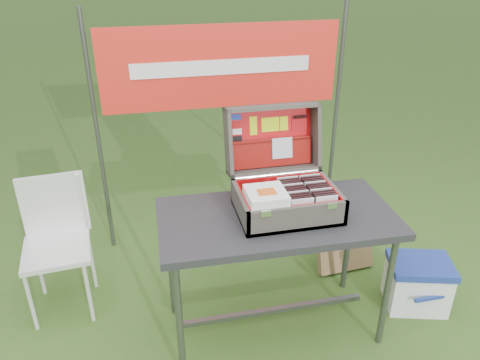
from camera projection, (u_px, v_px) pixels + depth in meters
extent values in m
plane|color=#416324|center=(260.00, 332.00, 2.73)|extent=(80.00, 80.00, 0.00)
cube|color=#262628|center=(277.00, 218.00, 2.44)|extent=(1.25, 0.65, 0.04)
cylinder|color=#59595B|center=(180.00, 324.00, 2.29)|extent=(0.04, 0.04, 0.73)
cylinder|color=#59595B|center=(387.00, 291.00, 2.51)|extent=(0.04, 0.04, 0.73)
cylinder|color=#59595B|center=(171.00, 264.00, 2.72)|extent=(0.04, 0.04, 0.73)
cylinder|color=#59595B|center=(348.00, 240.00, 2.94)|extent=(0.04, 0.04, 0.73)
cube|color=#59595B|center=(273.00, 310.00, 2.72)|extent=(1.08, 0.03, 0.03)
cube|color=#5D594E|center=(286.00, 211.00, 2.44)|extent=(0.52, 0.37, 0.02)
cube|color=#5D594E|center=(298.00, 219.00, 2.26)|extent=(0.52, 0.02, 0.14)
cube|color=#5D594E|center=(277.00, 186.00, 2.56)|extent=(0.52, 0.02, 0.14)
cube|color=#5D594E|center=(240.00, 207.00, 2.37)|extent=(0.02, 0.37, 0.14)
cube|color=#5D594E|center=(332.00, 197.00, 2.46)|extent=(0.02, 0.37, 0.14)
cube|color=red|center=(287.00, 209.00, 2.43)|extent=(0.48, 0.33, 0.01)
cube|color=silver|center=(266.00, 213.00, 2.19)|extent=(0.05, 0.01, 0.03)
cube|color=silver|center=(332.00, 206.00, 2.26)|extent=(0.05, 0.01, 0.03)
cylinder|color=silver|center=(277.00, 174.00, 2.54)|extent=(0.46, 0.02, 0.02)
cube|color=#5D594E|center=(270.00, 137.00, 2.62)|extent=(0.52, 0.10, 0.36)
cube|color=#5D594E|center=(272.00, 107.00, 2.51)|extent=(0.52, 0.14, 0.05)
cube|color=#5D594E|center=(274.00, 170.00, 2.60)|extent=(0.52, 0.14, 0.05)
cube|color=#5D594E|center=(228.00, 143.00, 2.51)|extent=(0.02, 0.21, 0.39)
cube|color=#5D594E|center=(315.00, 135.00, 2.61)|extent=(0.02, 0.21, 0.39)
cube|color=red|center=(270.00, 138.00, 2.60)|extent=(0.47, 0.07, 0.32)
cube|color=red|center=(297.00, 216.00, 2.27)|extent=(0.48, 0.01, 0.12)
cube|color=red|center=(278.00, 186.00, 2.55)|extent=(0.48, 0.01, 0.12)
cube|color=red|center=(243.00, 205.00, 2.36)|extent=(0.01, 0.33, 0.12)
cube|color=red|center=(330.00, 195.00, 2.45)|extent=(0.01, 0.33, 0.12)
cube|color=maroon|center=(272.00, 153.00, 2.61)|extent=(0.46, 0.06, 0.15)
cube|color=maroon|center=(272.00, 140.00, 2.58)|extent=(0.45, 0.02, 0.02)
cube|color=silver|center=(282.00, 148.00, 2.59)|extent=(0.12, 0.03, 0.11)
cube|color=#1933B2|center=(236.00, 117.00, 2.53)|extent=(0.05, 0.01, 0.03)
cube|color=#BA090E|center=(237.00, 124.00, 2.54)|extent=(0.05, 0.01, 0.03)
cube|color=white|center=(237.00, 132.00, 2.55)|extent=(0.05, 0.01, 0.03)
cube|color=black|center=(238.00, 139.00, 2.56)|extent=(0.05, 0.01, 0.03)
cube|color=#C2E507|center=(253.00, 126.00, 2.56)|extent=(0.04, 0.02, 0.10)
cube|color=#C2E507|center=(270.00, 124.00, 2.58)|extent=(0.10, 0.02, 0.08)
cube|color=#C2E507|center=(284.00, 123.00, 2.59)|extent=(0.05, 0.02, 0.08)
cube|color=#BA090E|center=(300.00, 122.00, 2.61)|extent=(0.09, 0.02, 0.09)
cube|color=black|center=(300.00, 117.00, 2.60)|extent=(0.08, 0.01, 0.02)
cube|color=silver|center=(302.00, 211.00, 2.29)|extent=(0.11, 0.01, 0.13)
cube|color=black|center=(301.00, 209.00, 2.31)|extent=(0.11, 0.01, 0.13)
cube|color=black|center=(299.00, 207.00, 2.32)|extent=(0.11, 0.01, 0.13)
cube|color=black|center=(298.00, 205.00, 2.34)|extent=(0.11, 0.01, 0.13)
cube|color=silver|center=(297.00, 203.00, 2.36)|extent=(0.11, 0.01, 0.13)
cube|color=black|center=(295.00, 201.00, 2.38)|extent=(0.11, 0.01, 0.13)
cube|color=black|center=(294.00, 199.00, 2.39)|extent=(0.11, 0.01, 0.13)
cube|color=black|center=(293.00, 197.00, 2.41)|extent=(0.11, 0.01, 0.13)
cube|color=silver|center=(292.00, 195.00, 2.43)|extent=(0.11, 0.01, 0.13)
cube|color=black|center=(291.00, 193.00, 2.45)|extent=(0.11, 0.01, 0.13)
cube|color=black|center=(289.00, 191.00, 2.46)|extent=(0.11, 0.01, 0.13)
cube|color=black|center=(288.00, 190.00, 2.48)|extent=(0.11, 0.01, 0.13)
cube|color=silver|center=(287.00, 188.00, 2.50)|extent=(0.11, 0.01, 0.13)
cube|color=silver|center=(326.00, 208.00, 2.31)|extent=(0.11, 0.01, 0.13)
cube|color=black|center=(324.00, 206.00, 2.33)|extent=(0.11, 0.01, 0.13)
cube|color=black|center=(323.00, 204.00, 2.35)|extent=(0.11, 0.01, 0.13)
cube|color=black|center=(321.00, 202.00, 2.37)|extent=(0.11, 0.01, 0.13)
cube|color=silver|center=(320.00, 200.00, 2.38)|extent=(0.11, 0.01, 0.13)
cube|color=black|center=(319.00, 198.00, 2.40)|extent=(0.11, 0.01, 0.13)
cube|color=black|center=(317.00, 196.00, 2.42)|extent=(0.11, 0.01, 0.13)
cube|color=black|center=(316.00, 194.00, 2.44)|extent=(0.11, 0.01, 0.13)
cube|color=silver|center=(314.00, 193.00, 2.45)|extent=(0.11, 0.01, 0.13)
cube|color=black|center=(313.00, 191.00, 2.47)|extent=(0.11, 0.01, 0.13)
cube|color=black|center=(312.00, 189.00, 2.49)|extent=(0.11, 0.01, 0.13)
cube|color=black|center=(310.00, 187.00, 2.51)|extent=(0.11, 0.01, 0.13)
cube|color=silver|center=(309.00, 186.00, 2.52)|extent=(0.11, 0.01, 0.13)
cube|color=white|center=(266.00, 199.00, 2.30)|extent=(0.19, 0.19, 0.00)
cube|color=white|center=(266.00, 198.00, 2.29)|extent=(0.19, 0.19, 0.00)
cube|color=white|center=(266.00, 197.00, 2.29)|extent=(0.19, 0.19, 0.00)
cube|color=white|center=(266.00, 196.00, 2.29)|extent=(0.19, 0.19, 0.00)
cube|color=white|center=(266.00, 195.00, 2.29)|extent=(0.19, 0.19, 0.00)
cube|color=white|center=(266.00, 194.00, 2.28)|extent=(0.19, 0.19, 0.00)
cube|color=white|center=(266.00, 193.00, 2.28)|extent=(0.19, 0.19, 0.00)
cube|color=white|center=(266.00, 192.00, 2.28)|extent=(0.19, 0.19, 0.00)
cube|color=white|center=(266.00, 192.00, 2.28)|extent=(0.19, 0.19, 0.00)
cube|color=#D85919|center=(267.00, 192.00, 2.27)|extent=(0.09, 0.07, 0.00)
cube|color=white|center=(417.00, 286.00, 2.88)|extent=(0.41, 0.35, 0.28)
cube|color=navy|center=(421.00, 265.00, 2.81)|extent=(0.43, 0.37, 0.04)
cube|color=navy|center=(432.00, 298.00, 2.74)|extent=(0.22, 0.02, 0.02)
cube|color=silver|center=(57.00, 250.00, 2.74)|extent=(0.41, 0.41, 0.03)
cube|color=silver|center=(54.00, 205.00, 2.80)|extent=(0.38, 0.06, 0.40)
cylinder|color=silver|center=(30.00, 301.00, 2.66)|extent=(0.02, 0.02, 0.42)
cylinder|color=silver|center=(89.00, 292.00, 2.73)|extent=(0.02, 0.02, 0.42)
cylinder|color=silver|center=(39.00, 267.00, 2.94)|extent=(0.02, 0.02, 0.42)
cylinder|color=silver|center=(92.00, 260.00, 3.01)|extent=(0.02, 0.02, 0.42)
cylinder|color=silver|center=(26.00, 209.00, 2.77)|extent=(0.02, 0.02, 0.40)
cylinder|color=silver|center=(82.00, 203.00, 2.84)|extent=(0.02, 0.02, 0.40)
cube|color=#9B7A49|center=(344.00, 241.00, 3.20)|extent=(0.40, 0.21, 0.41)
cylinder|color=#59595B|center=(98.00, 140.00, 3.14)|extent=(0.03, 0.03, 1.70)
cylinder|color=#59595B|center=(335.00, 121.00, 3.47)|extent=(0.03, 0.03, 1.70)
cube|color=red|center=(222.00, 67.00, 3.09)|extent=(1.60, 0.02, 0.55)
cube|color=white|center=(222.00, 67.00, 3.08)|extent=(1.20, 0.00, 0.10)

